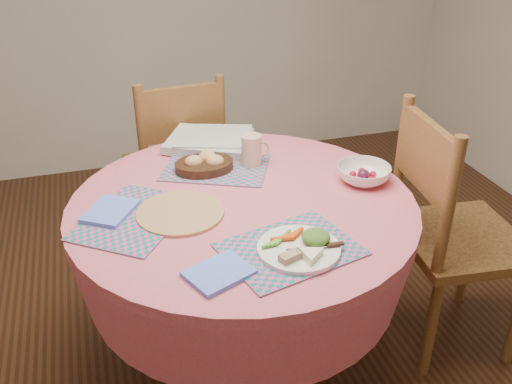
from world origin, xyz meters
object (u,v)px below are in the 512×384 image
Objects in this scene: dining_table at (243,247)px; latte_mug at (252,150)px; chair_right at (449,230)px; chair_back at (178,164)px; fruit_bowl at (364,174)px; dinner_plate at (302,247)px; bread_bowl at (204,163)px; wicker_trivet at (180,213)px.

dining_table is 10.15× the size of latte_mug.
chair_back is at bearing 49.25° from chair_right.
chair_back is at bearing 96.50° from dining_table.
chair_back is 1.05m from fruit_bowl.
dinner_plate is 1.12× the size of bread_bowl.
latte_mug is (-0.70, 0.38, 0.27)m from chair_right.
wicker_trivet is at bearing 91.26° from chair_right.
chair_back is 0.64m from bread_bowl.
chair_back is at bearing 81.58° from wicker_trivet.
wicker_trivet is (-0.13, -0.88, 0.24)m from chair_back.
bread_bowl is at bearing 104.50° from dinner_plate.
dinner_plate is at bearing -92.63° from latte_mug.
fruit_bowl reaches higher than wicker_trivet.
latte_mug is at bearing 40.59° from wicker_trivet.
wicker_trivet is at bearing 76.28° from chair_back.
wicker_trivet is 0.34m from bread_bowl.
latte_mug reaches higher than fruit_bowl.
dining_table is 5.26× the size of fruit_bowl.
fruit_bowl is at bearing -35.31° from latte_mug.
dinner_plate is at bearing -76.38° from dining_table.
chair_back reaches higher than fruit_bowl.
dinner_plate is at bearing -136.24° from fruit_bowl.
dining_table is 0.30m from wicker_trivet.
bread_bowl is at bearing 86.71° from chair_back.
chair_right is 0.84m from latte_mug.
chair_right is at bearing -7.55° from dining_table.
dinner_plate is 0.54m from fruit_bowl.
chair_right is 0.80m from dinner_plate.
wicker_trivet is 1.30× the size of bread_bowl.
fruit_bowl is (-0.34, 0.12, 0.24)m from chair_right.
fruit_bowl is (0.57, -0.84, 0.27)m from chair_back.
latte_mug is at bearing -1.36° from bread_bowl.
latte_mug is (0.12, 0.27, 0.26)m from dining_table.
chair_back is 4.18× the size of fruit_bowl.
wicker_trivet is at bearing -174.01° from dining_table.
bread_bowl reaches higher than dinner_plate.
fruit_bowl is at bearing 1.73° from dining_table.
chair_back is 0.92m from wicker_trivet.
dining_table is 0.53m from fruit_bowl.
latte_mug is at bearing 104.75° from chair_back.
dining_table is 5.39× the size of bread_bowl.
chair_back reaches higher than bread_bowl.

